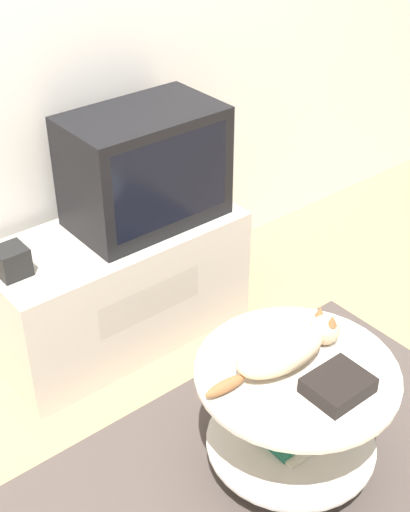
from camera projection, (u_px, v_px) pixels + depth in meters
ground_plane at (276, 472)px, 2.66m from camera, size 12.00×12.00×0.00m
wall_back at (54, 39)px, 2.82m from camera, size 8.00×0.05×2.60m
rug at (276, 470)px, 2.65m from camera, size 1.86×1.15×0.02m
tv_stand at (119, 285)px, 3.17m from camera, size 1.12×0.50×0.56m
tv at (145, 168)px, 2.97m from camera, size 0.65×0.39×0.49m
speaker at (12, 261)px, 2.72m from camera, size 0.12×0.12×0.12m
coffee_table at (294, 407)px, 2.51m from camera, size 0.70×0.70×0.46m
dvd_box at (338, 385)px, 2.31m from camera, size 0.20×0.17×0.06m
cat at (286, 348)px, 2.42m from camera, size 0.57×0.20×0.13m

